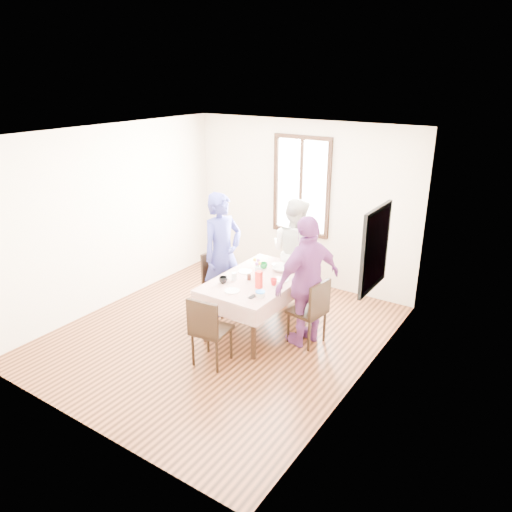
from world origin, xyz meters
name	(u,v)px	position (x,y,z in m)	size (l,w,h in m)	color
ground	(221,333)	(0.00, 0.00, 0.00)	(4.50, 4.50, 0.00)	black
back_wall	(302,204)	(0.00, 2.25, 1.35)	(4.00, 4.00, 0.00)	beige
right_wall	(366,275)	(2.00, 0.00, 1.35)	(4.50, 4.50, 0.00)	beige
window_frame	(302,186)	(0.00, 2.23, 1.65)	(1.02, 0.06, 1.62)	black
window_pane	(302,186)	(0.00, 2.24, 1.65)	(0.90, 0.02, 1.50)	white
art_poster	(376,249)	(1.98, 0.30, 1.55)	(0.04, 0.76, 0.96)	red
dining_table	(258,304)	(0.34, 0.42, 0.38)	(0.89, 1.50, 0.75)	black
tablecloth	(258,279)	(0.34, 0.42, 0.76)	(1.01, 1.62, 0.01)	#5A1006
chair_left	(222,283)	(-0.40, 0.56, 0.46)	(0.42, 0.42, 0.91)	black
chair_right	(307,311)	(1.08, 0.47, 0.46)	(0.42, 0.42, 0.91)	black
chair_far	(294,274)	(0.34, 1.45, 0.46)	(0.42, 0.42, 0.91)	black
chair_near	(212,329)	(0.34, -0.61, 0.46)	(0.42, 0.42, 0.91)	black
person_left	(222,255)	(-0.38, 0.56, 0.91)	(0.66, 0.44, 1.82)	navy
person_far	(295,252)	(0.34, 1.43, 0.83)	(0.81, 0.63, 1.67)	beige
person_right	(307,281)	(1.06, 0.47, 0.87)	(1.02, 0.43, 1.75)	#773679
mug_black	(223,280)	(0.05, 0.03, 0.81)	(0.11, 0.11, 0.09)	black
mug_flag	(274,282)	(0.64, 0.34, 0.81)	(0.10, 0.10, 0.09)	red
mug_green	(264,266)	(0.22, 0.76, 0.81)	(0.11, 0.11, 0.09)	#0C7226
serving_bowl	(281,269)	(0.47, 0.81, 0.79)	(0.23, 0.23, 0.06)	white
juice_carton	(259,280)	(0.53, 0.16, 0.88)	(0.07, 0.07, 0.23)	red
butter_tub	(260,294)	(0.68, -0.04, 0.79)	(0.12, 0.12, 0.06)	white
jam_jar	(249,277)	(0.27, 0.30, 0.80)	(0.06, 0.06, 0.08)	black
drinking_glass	(234,276)	(0.11, 0.19, 0.81)	(0.07, 0.07, 0.10)	silver
smartphone	(252,297)	(0.61, -0.11, 0.77)	(0.06, 0.13, 0.01)	black
flower_vase	(257,272)	(0.31, 0.45, 0.84)	(0.07, 0.07, 0.15)	silver
plate_left	(245,271)	(0.07, 0.50, 0.77)	(0.20, 0.20, 0.01)	white
plate_right	(282,280)	(0.65, 0.54, 0.77)	(0.20, 0.20, 0.01)	white
plate_far	(279,265)	(0.34, 0.98, 0.77)	(0.20, 0.20, 0.01)	white
plate_near	(232,291)	(0.30, -0.11, 0.77)	(0.20, 0.20, 0.01)	white
butter_lid	(260,292)	(0.68, -0.04, 0.83)	(0.12, 0.12, 0.01)	blue
flower_bunch	(257,263)	(0.31, 0.45, 0.96)	(0.09, 0.09, 0.10)	yellow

